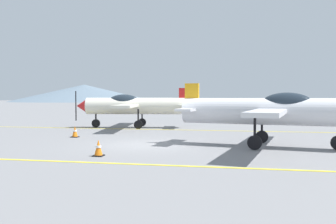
{
  "coord_description": "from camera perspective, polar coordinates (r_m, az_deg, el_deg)",
  "views": [
    {
      "loc": [
        4.02,
        -15.3,
        2.09
      ],
      "look_at": [
        -0.17,
        6.0,
        1.2
      ],
      "focal_mm": 38.5,
      "sensor_mm": 36.0,
      "label": 1
    }
  ],
  "objects": [
    {
      "name": "ground_plane",
      "position": [
        15.96,
        -3.59,
        -5.18
      ],
      "size": [
        400.0,
        400.0,
        0.0
      ],
      "primitive_type": "plane",
      "color": "slate"
    },
    {
      "name": "apron_line_near",
      "position": [
        11.64,
        -9.38,
        -8.0
      ],
      "size": [
        80.0,
        0.16,
        0.01
      ],
      "primitive_type": "cube",
      "color": "yellow",
      "rests_on": "ground_plane"
    },
    {
      "name": "apron_line_far",
      "position": [
        23.07,
        1.04,
        -2.84
      ],
      "size": [
        80.0,
        0.16,
        0.01
      ],
      "primitive_type": "cube",
      "color": "yellow",
      "rests_on": "ground_plane"
    },
    {
      "name": "airplane_near",
      "position": [
        15.71,
        16.02,
        0.22
      ],
      "size": [
        7.96,
        9.1,
        2.72
      ],
      "color": "silver",
      "rests_on": "ground_plane"
    },
    {
      "name": "airplane_mid",
      "position": [
        24.85,
        -5.59,
        1.05
      ],
      "size": [
        7.95,
        9.11,
        2.72
      ],
      "color": "silver",
      "rests_on": "ground_plane"
    },
    {
      "name": "traffic_cone_front",
      "position": [
        19.43,
        -14.52,
        -3.05
      ],
      "size": [
        0.36,
        0.36,
        0.59
      ],
      "color": "black",
      "rests_on": "ground_plane"
    },
    {
      "name": "traffic_cone_side",
      "position": [
        13.06,
        -10.96,
        -5.63
      ],
      "size": [
        0.36,
        0.36,
        0.59
      ],
      "color": "black",
      "rests_on": "ground_plane"
    },
    {
      "name": "hill_left",
      "position": [
        178.45,
        -13.12,
        2.93
      ],
      "size": [
        69.73,
        69.73,
        8.18
      ],
      "primitive_type": "cone",
      "color": "slate",
      "rests_on": "ground_plane"
    }
  ]
}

